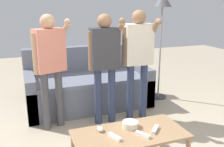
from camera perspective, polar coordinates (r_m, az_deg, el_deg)
couch at (r=4.10m, az=-5.52°, el=-2.80°), size 1.90×0.93×0.91m
coffee_table at (r=2.50m, az=4.02°, el=-14.09°), size 1.07×0.53×0.40m
snack_bowl at (r=2.57m, az=4.11°, el=-11.33°), size 0.16×0.16×0.06m
game_remote_nunchuk at (r=2.50m, az=-2.65°, el=-12.30°), size 0.06×0.09×0.05m
floor_lamp at (r=4.28m, az=11.23°, el=13.65°), size 0.29×0.29×1.76m
player_left at (r=3.24m, az=-13.74°, el=3.20°), size 0.47×0.30×1.47m
player_center at (r=3.29m, az=-1.64°, el=3.79°), size 0.43×0.31×1.47m
player_right at (r=3.45m, az=5.87°, el=4.69°), size 0.44×0.37×1.51m
game_remote_wand_near at (r=2.43m, az=6.92°, el=-13.45°), size 0.11×0.15×0.03m
game_remote_wand_far at (r=2.54m, az=9.67°, el=-12.27°), size 0.13×0.14×0.03m
game_remote_wand_spare at (r=2.38m, az=0.58°, el=-14.00°), size 0.09×0.16×0.03m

